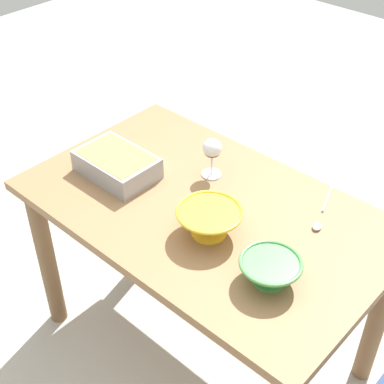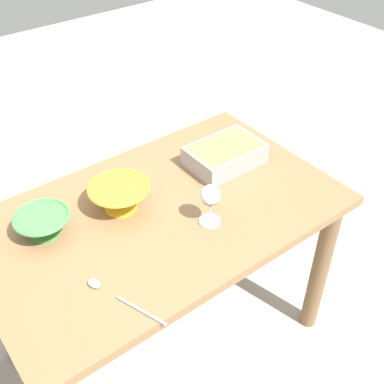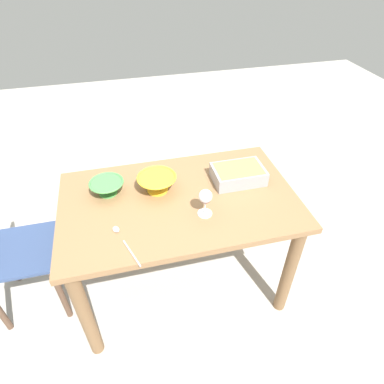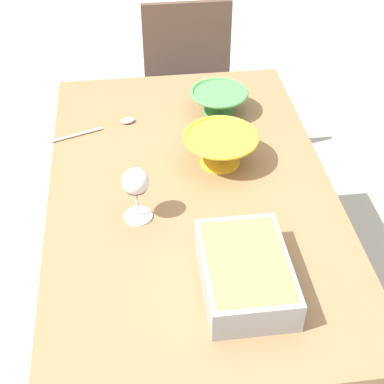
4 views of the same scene
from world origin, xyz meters
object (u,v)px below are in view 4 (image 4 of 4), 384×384
object	(u,v)px
chair	(190,94)
wine_glass	(136,185)
dining_table	(191,222)
mixing_bowl	(219,101)
small_bowl	(221,148)
casserole_dish	(245,271)
serving_spoon	(108,126)

from	to	relation	value
chair	wine_glass	xyz separation A→B (m)	(1.10, -0.27, 0.40)
wine_glass	dining_table	bearing A→B (deg)	124.42
mixing_bowl	small_bowl	distance (m)	0.27
wine_glass	casserole_dish	distance (m)	0.36
dining_table	casserole_dish	distance (m)	0.42
dining_table	mixing_bowl	bearing A→B (deg)	159.76
mixing_bowl	serving_spoon	distance (m)	0.37
chair	mixing_bowl	xyz separation A→B (m)	(0.62, 0.02, 0.34)
casserole_dish	small_bowl	bearing A→B (deg)	177.65
dining_table	small_bowl	distance (m)	0.24
dining_table	serving_spoon	world-z (taller)	serving_spoon
dining_table	serving_spoon	xyz separation A→B (m)	(-0.33, -0.23, 0.14)
dining_table	serving_spoon	size ratio (longest dim) A/B	4.63
chair	small_bowl	bearing A→B (deg)	-1.23
dining_table	casserole_dish	size ratio (longest dim) A/B	4.40
wine_glass	small_bowl	size ratio (longest dim) A/B	0.71
wine_glass	casserole_dish	xyz separation A→B (m)	(0.27, 0.23, -0.06)
mixing_bowl	small_bowl	bearing A→B (deg)	-8.21
chair	mixing_bowl	distance (m)	0.71
dining_table	mixing_bowl	distance (m)	0.44
chair	wine_glass	size ratio (longest dim) A/B	5.51
chair	serving_spoon	size ratio (longest dim) A/B	3.08
mixing_bowl	serving_spoon	world-z (taller)	mixing_bowl
dining_table	chair	distance (m)	1.02
small_bowl	mixing_bowl	bearing A→B (deg)	171.79
dining_table	mixing_bowl	size ratio (longest dim) A/B	6.79
dining_table	small_bowl	world-z (taller)	small_bowl
wine_glass	mixing_bowl	bearing A→B (deg)	148.70
small_bowl	serving_spoon	size ratio (longest dim) A/B	0.79
casserole_dish	mixing_bowl	size ratio (longest dim) A/B	1.54
dining_table	casserole_dish	xyz separation A→B (m)	(0.37, 0.08, 0.18)
dining_table	mixing_bowl	xyz separation A→B (m)	(-0.37, 0.14, 0.18)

